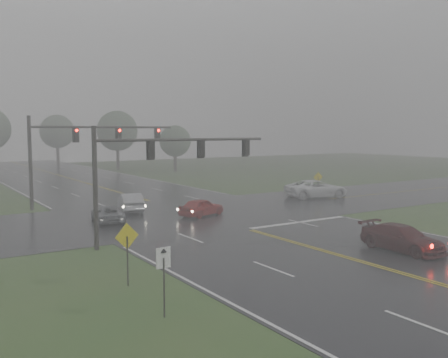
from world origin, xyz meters
TOP-DOWN VIEW (x-y plane):
  - ground at (0.00, 0.00)m, footprint 180.00×180.00m
  - main_road at (0.00, 20.00)m, footprint 18.00×160.00m
  - cross_street at (0.00, 22.00)m, footprint 120.00×14.00m
  - stop_bar at (4.50, 14.40)m, footprint 8.50×0.50m
  - sedan_maroon at (3.57, 5.01)m, footprint 2.00×4.82m
  - sedan_red at (0.03, 20.48)m, footprint 4.25×2.79m
  - sedan_silver at (-3.75, 25.28)m, footprint 2.68×4.82m
  - car_grey at (-6.91, 21.75)m, footprint 2.82×4.61m
  - pickup_white at (14.74, 23.55)m, footprint 6.62×4.18m
  - signal_gantry_near at (-6.80, 14.28)m, footprint 11.25×0.30m
  - signal_gantry_far at (-6.30, 30.51)m, footprint 12.82×0.39m
  - sign_diamond_west at (-11.18, 7.34)m, footprint 1.10×0.21m
  - sign_arrow_white at (-11.45, 3.31)m, footprint 0.55×0.10m
  - sign_diamond_east at (15.02, 23.66)m, footprint 1.03×0.22m
  - tree_ne_a at (11.08, 67.12)m, footprint 6.65×6.65m
  - tree_e_near at (17.49, 58.81)m, footprint 4.99×4.99m
  - tree_n_far at (6.33, 86.73)m, footprint 6.50×6.50m

SIDE VIEW (x-z plane):
  - ground at x=0.00m, z-range 0.00..0.00m
  - main_road at x=0.00m, z-range -0.01..0.01m
  - cross_street at x=0.00m, z-range -0.01..0.01m
  - stop_bar at x=4.50m, z-range 0.00..0.00m
  - sedan_maroon at x=3.57m, z-range -0.70..0.70m
  - sedan_red at x=0.03m, z-range -0.67..0.67m
  - sedan_silver at x=-3.75m, z-range -0.75..0.75m
  - car_grey at x=-6.91m, z-range -0.60..0.60m
  - pickup_white at x=14.74m, z-range -0.85..0.85m
  - sign_diamond_east at x=15.02m, z-range 0.43..2.93m
  - sign_arrow_white at x=-11.45m, z-range 0.49..2.98m
  - sign_diamond_west at x=-11.18m, z-range 0.47..3.13m
  - signal_gantry_near at x=-6.80m, z-range 1.34..8.09m
  - tree_e_near at x=17.49m, z-range 1.15..8.47m
  - signal_gantry_far at x=-6.30m, z-range 1.53..9.23m
  - tree_n_far at x=6.33m, z-range 1.50..11.05m
  - tree_ne_a at x=11.08m, z-range 1.54..11.31m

